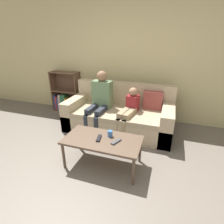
# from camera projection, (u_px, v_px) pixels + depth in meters

# --- Properties ---
(ground_plane) EXTENTS (22.00, 22.00, 0.00)m
(ground_plane) POSITION_uv_depth(u_px,v_px,m) (78.00, 196.00, 2.07)
(ground_plane) COLOR #70665B
(wall_back) EXTENTS (12.00, 0.06, 2.60)m
(wall_back) POSITION_uv_depth(u_px,v_px,m) (130.00, 60.00, 3.76)
(wall_back) COLOR beige
(wall_back) RESTS_ON ground_plane
(couch) EXTENTS (2.08, 0.97, 0.89)m
(couch) POSITION_uv_depth(u_px,v_px,m) (120.00, 115.00, 3.53)
(couch) COLOR tan
(couch) RESTS_ON ground_plane
(bookshelf) EXTENTS (0.72, 0.28, 0.98)m
(bookshelf) POSITION_uv_depth(u_px,v_px,m) (67.00, 96.00, 4.45)
(bookshelf) COLOR brown
(bookshelf) RESTS_ON ground_plane
(coffee_table) EXTENTS (1.08, 0.55, 0.43)m
(coffee_table) POSITION_uv_depth(u_px,v_px,m) (102.00, 142.00, 2.44)
(coffee_table) COLOR brown
(coffee_table) RESTS_ON ground_plane
(person_adult) EXTENTS (0.39, 0.67, 1.16)m
(person_adult) POSITION_uv_depth(u_px,v_px,m) (100.00, 97.00, 3.41)
(person_adult) COLOR #282D38
(person_adult) RESTS_ON ground_plane
(person_child) EXTENTS (0.31, 0.68, 0.88)m
(person_child) POSITION_uv_depth(u_px,v_px,m) (129.00, 110.00, 3.23)
(person_child) COLOR #9E8966
(person_child) RESTS_ON ground_plane
(cup_near) EXTENTS (0.07, 0.07, 0.09)m
(cup_near) POSITION_uv_depth(u_px,v_px,m) (110.00, 134.00, 2.48)
(cup_near) COLOR #3D70B2
(cup_near) RESTS_ON coffee_table
(tv_remote_0) EXTENTS (0.08, 0.18, 0.02)m
(tv_remote_0) POSITION_uv_depth(u_px,v_px,m) (99.00, 138.00, 2.43)
(tv_remote_0) COLOR black
(tv_remote_0) RESTS_ON coffee_table
(tv_remote_1) EXTENTS (0.11, 0.18, 0.02)m
(tv_remote_1) POSITION_uv_depth(u_px,v_px,m) (116.00, 142.00, 2.35)
(tv_remote_1) COLOR #47474C
(tv_remote_1) RESTS_ON coffee_table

